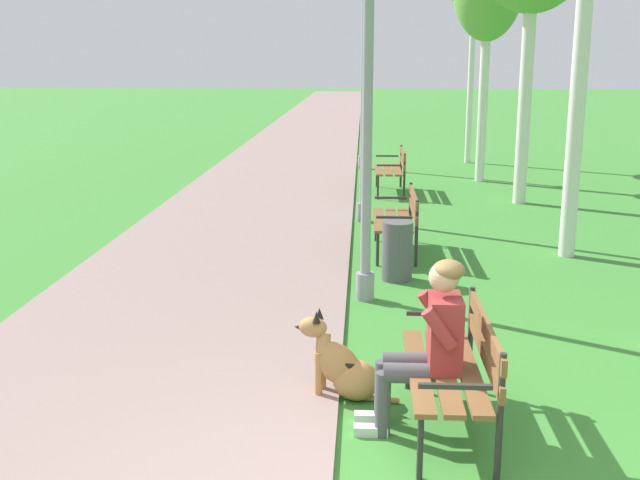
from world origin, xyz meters
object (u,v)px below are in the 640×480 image
object	(u,v)px
park_bench_near	(458,362)
dog_shepherd	(343,367)
park_bench_mid	(400,216)
lamp_post_near	(368,94)
park_bench_far	(393,167)
person_seated_on_near_bench	(429,339)
lamp_post_mid	(364,78)
litter_bin	(397,251)
lamp_post_far	(363,73)

from	to	relation	value
park_bench_near	dog_shepherd	distance (m)	0.98
park_bench_mid	lamp_post_near	distance (m)	2.73
park_bench_far	person_seated_on_near_bench	world-z (taller)	person_seated_on_near_bench
park_bench_near	lamp_post_mid	distance (m)	7.40
park_bench_near	lamp_post_near	world-z (taller)	lamp_post_near
park_bench_mid	park_bench_far	bearing A→B (deg)	89.01
litter_bin	lamp_post_near	bearing A→B (deg)	-115.34
person_seated_on_near_bench	lamp_post_near	xyz separation A→B (m)	(-0.43, 3.04, 1.53)
lamp_post_far	litter_bin	xyz separation A→B (m)	(0.44, -9.39, -1.86)
lamp_post_near	park_bench_near	bearing A→B (deg)	-78.07
dog_shepherd	lamp_post_mid	world-z (taller)	lamp_post_mid
person_seated_on_near_bench	dog_shepherd	size ratio (longest dim) A/B	1.51
park_bench_near	lamp_post_mid	bearing A→B (deg)	95.36
person_seated_on_near_bench	park_bench_far	bearing A→B (deg)	89.38
lamp_post_near	dog_shepherd	bearing A→B (deg)	-93.94
park_bench_near	park_bench_mid	bearing A→B (deg)	92.04
lamp_post_far	litter_bin	world-z (taller)	lamp_post_far
lamp_post_near	lamp_post_far	distance (m)	10.18
dog_shepherd	lamp_post_mid	size ratio (longest dim) A/B	0.19
park_bench_near	park_bench_mid	world-z (taller)	same
lamp_post_far	lamp_post_near	bearing A→B (deg)	-89.65
lamp_post_mid	litter_bin	xyz separation A→B (m)	(0.41, -3.34, -1.91)
park_bench_mid	lamp_post_far	distance (m)	8.28
lamp_post_mid	dog_shepherd	bearing A→B (deg)	-91.21
dog_shepherd	lamp_post_mid	xyz separation A→B (m)	(0.14, 6.68, 2.00)
person_seated_on_near_bench	litter_bin	distance (m)	3.85
lamp_post_far	park_bench_near	bearing A→B (deg)	-86.96
litter_bin	lamp_post_mid	bearing A→B (deg)	97.00
park_bench_mid	litter_bin	size ratio (longest dim) A/B	2.14
park_bench_near	lamp_post_far	distance (m)	13.33
park_bench_near	lamp_post_mid	world-z (taller)	lamp_post_mid
lamp_post_mid	litter_bin	distance (m)	3.87
park_bench_far	lamp_post_near	bearing A→B (deg)	-94.50
park_bench_far	person_seated_on_near_bench	xyz separation A→B (m)	(-0.11, -9.88, 0.17)
park_bench_near	litter_bin	size ratio (longest dim) A/B	2.14
park_bench_near	lamp_post_mid	xyz separation A→B (m)	(-0.67, 7.16, 1.75)
park_bench_far	dog_shepherd	size ratio (longest dim) A/B	1.81
park_bench_mid	litter_bin	world-z (taller)	park_bench_mid
park_bench_mid	person_seated_on_near_bench	xyz separation A→B (m)	(-0.03, -5.13, 0.17)
park_bench_near	lamp_post_near	size ratio (longest dim) A/B	0.35
lamp_post_mid	park_bench_far	bearing A→B (deg)	78.02
person_seated_on_near_bench	lamp_post_near	distance (m)	3.43
park_bench_mid	person_seated_on_near_bench	size ratio (longest dim) A/B	1.20
park_bench_near	lamp_post_far	world-z (taller)	lamp_post_far
park_bench_mid	lamp_post_mid	bearing A→B (deg)	103.47
park_bench_far	park_bench_mid	bearing A→B (deg)	-90.99
park_bench_mid	park_bench_near	bearing A→B (deg)	-87.96
park_bench_near	lamp_post_far	bearing A→B (deg)	93.04
person_seated_on_near_bench	lamp_post_far	bearing A→B (deg)	92.14
dog_shepherd	lamp_post_far	bearing A→B (deg)	89.49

